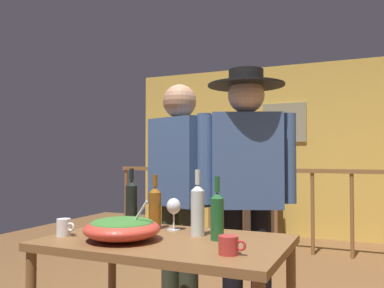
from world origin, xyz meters
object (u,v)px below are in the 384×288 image
framed_picture (284,123)px  flat_screen_tv (249,183)px  wine_bottle_green (217,215)px  stair_railing (278,198)px  serving_table (166,255)px  wine_bottle_clear (198,209)px  salad_bowl (122,228)px  person_standing_right (246,176)px  tv_console (249,220)px  wine_bottle_amber (155,207)px  person_standing_left (180,183)px  mug_red (229,245)px  mug_white (64,227)px  wine_glass (174,207)px  wine_bottle_dark (131,203)px

framed_picture → flat_screen_tv: framed_picture is taller
wine_bottle_green → stair_railing: bearing=96.2°
serving_table → flat_screen_tv: bearing=99.6°
wine_bottle_green → wine_bottle_clear: (-0.13, 0.06, 0.02)m
salad_bowl → person_standing_right: bearing=61.3°
tv_console → wine_bottle_amber: size_ratio=2.86×
wine_bottle_amber → wine_bottle_clear: bearing=-15.7°
flat_screen_tv → person_standing_right: 3.32m
stair_railing → wine_bottle_clear: 3.06m
wine_bottle_amber → person_standing_left: 0.45m
flat_screen_tv → salad_bowl: (0.46, -3.96, 0.03)m
tv_console → serving_table: (0.65, -3.87, 0.42)m
framed_picture → mug_red: 4.48m
tv_console → serving_table: bearing=-80.5°
tv_console → wine_bottle_clear: bearing=-78.4°
mug_white → person_standing_left: (0.29, 0.80, 0.20)m
salad_bowl → person_standing_left: (-0.05, 0.77, 0.18)m
wine_glass → wine_bottle_amber: (-0.12, -0.01, -0.00)m
framed_picture → salad_bowl: (0.00, -4.28, -0.86)m
mug_red → person_standing_left: (-0.64, 0.84, 0.20)m
framed_picture → wine_glass: (0.12, -3.93, -0.79)m
serving_table → person_standing_right: person_standing_right is taller
flat_screen_tv → serving_table: (0.65, -3.84, -0.12)m
mug_red → wine_bottle_green: bearing=119.8°
wine_bottle_amber → person_standing_left: bearing=96.4°
wine_bottle_green → mug_red: size_ratio=2.61×
framed_picture → wine_glass: framed_picture is taller
framed_picture → mug_red: framed_picture is taller
wine_glass → person_standing_left: person_standing_left is taller
wine_bottle_dark → mug_white: wine_bottle_dark is taller
wine_bottle_clear → mug_white: 0.71m
tv_console → wine_bottle_dark: 3.73m
wine_bottle_amber → wine_bottle_dark: size_ratio=0.90×
mug_red → person_standing_left: bearing=127.1°
tv_console → salad_bowl: bearing=-83.4°
salad_bowl → wine_bottle_clear: bearing=40.0°
serving_table → person_standing_right: (0.24, 0.65, 0.38)m
tv_console → flat_screen_tv: bearing=-90.0°
framed_picture → stair_railing: size_ratio=0.18×
wine_glass → mug_white: size_ratio=1.67×
tv_console → wine_bottle_green: 3.96m
serving_table → person_standing_left: (-0.24, 0.65, 0.32)m
mug_white → person_standing_left: person_standing_left is taller
stair_railing → wine_glass: stair_railing is taller
stair_railing → wine_bottle_dark: wine_bottle_dark is taller
wine_bottle_amber → mug_white: 0.51m
serving_table → wine_bottle_dark: size_ratio=3.48×
wine_glass → wine_bottle_dark: wine_bottle_dark is taller
wine_bottle_dark → serving_table: bearing=-31.4°
wine_glass → salad_bowl: bearing=-108.3°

